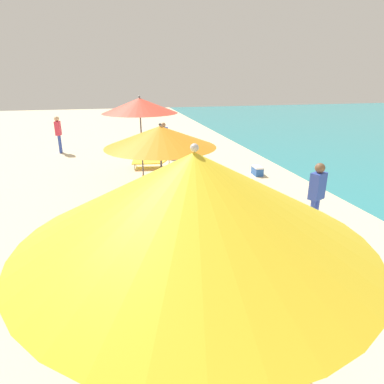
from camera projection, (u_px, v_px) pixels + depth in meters
name	position (u px, v px, depth m)	size (l,w,h in m)	color
umbrella_second	(194.00, 199.00, 2.34)	(2.60, 2.60, 2.98)	silver
lounger_second_shoreside	(222.00, 336.00, 4.15)	(1.54, 0.83, 0.61)	#D8593F
umbrella_third	(160.00, 137.00, 6.86)	(2.38, 2.38, 2.49)	#4C4C51
lounger_third_shoreside	(176.00, 203.00, 8.55)	(1.35, 0.57, 0.59)	yellow
umbrella_farthest	(140.00, 106.00, 10.71)	(2.50, 2.50, 2.80)	#4C4C51
lounger_farthest_shoreside	(154.00, 161.00, 12.75)	(1.70, 0.91, 0.56)	yellow
lounger_farthest_inland	(164.00, 176.00, 10.72)	(1.37, 0.62, 0.62)	yellow
person_walking_near	(58.00, 131.00, 14.99)	(0.25, 0.38, 1.69)	#334CB2
person_walking_mid	(317.00, 191.00, 7.25)	(0.42, 0.36, 1.64)	#334CB2
person_walking_far	(164.00, 137.00, 14.19)	(0.38, 0.25, 1.53)	#3F9972
cooler_box	(257.00, 171.00, 11.87)	(0.32, 0.57, 0.32)	#2659B2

